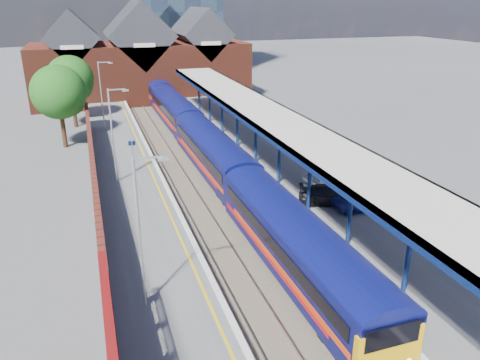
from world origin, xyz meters
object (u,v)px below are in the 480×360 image
object	(u,v)px
train	(191,127)
parked_car_silver	(330,177)
lamp_post_d	(102,91)
parked_car_dark	(331,195)
lamp_post_c	(114,130)
parked_car_blue	(363,200)
lamp_post_b	(142,225)
platform_sign	(133,151)

from	to	relation	value
train	parked_car_silver	xyz separation A→B (m)	(6.80, -15.71, -0.42)
lamp_post_d	parked_car_dark	distance (m)	28.13
parked_car_dark	lamp_post_c	bearing A→B (deg)	79.09
parked_car_silver	parked_car_blue	bearing A→B (deg)	161.01
train	parked_car_silver	world-z (taller)	train
train	parked_car_blue	xyz separation A→B (m)	(6.99, -19.97, -0.55)
lamp_post_b	parked_car_dark	size ratio (longest dim) A/B	1.66
parked_car_silver	parked_car_blue	distance (m)	4.27
train	platform_sign	xyz separation A→B (m)	(-6.49, -7.95, 0.57)
train	platform_sign	bearing A→B (deg)	-129.22
train	platform_sign	size ratio (longest dim) A/B	26.37
lamp_post_b	parked_car_silver	size ratio (longest dim) A/B	1.64
train	lamp_post_d	size ratio (longest dim) A/B	9.42
train	lamp_post_d	distance (m)	10.32
parked_car_silver	lamp_post_b	bearing A→B (deg)	103.48
parked_car_blue	lamp_post_c	bearing A→B (deg)	57.50
train	lamp_post_b	bearing A→B (deg)	-106.84
train	lamp_post_c	distance (m)	13.00
platform_sign	parked_car_silver	world-z (taller)	platform_sign
parked_car_dark	parked_car_blue	bearing A→B (deg)	-108.20
lamp_post_c	lamp_post_d	size ratio (longest dim) A/B	1.00
parked_car_silver	lamp_post_c	bearing A→B (deg)	47.09
parked_car_silver	parked_car_dark	size ratio (longest dim) A/B	1.02
parked_car_dark	parked_car_silver	bearing A→B (deg)	-4.87
lamp_post_c	lamp_post_d	bearing A→B (deg)	90.00
train	lamp_post_d	xyz separation A→B (m)	(-7.86, 6.05, 2.87)
lamp_post_d	parked_car_blue	size ratio (longest dim) A/B	1.71
lamp_post_c	lamp_post_d	distance (m)	16.00
train	parked_car_silver	distance (m)	17.12
lamp_post_c	parked_car_blue	distance (m)	18.23
lamp_post_c	platform_sign	world-z (taller)	lamp_post_c
lamp_post_b	parked_car_dark	xyz separation A→B (m)	(13.19, 7.39, -3.38)
lamp_post_b	lamp_post_c	bearing A→B (deg)	90.00
lamp_post_c	parked_car_silver	bearing A→B (deg)	-21.43
lamp_post_b	lamp_post_d	size ratio (longest dim) A/B	1.00
lamp_post_c	parked_car_silver	size ratio (longest dim) A/B	1.64
lamp_post_d	platform_sign	xyz separation A→B (m)	(1.36, -14.00, -2.30)
platform_sign	parked_car_silver	distance (m)	15.42
lamp_post_b	platform_sign	xyz separation A→B (m)	(1.36, 18.00, -2.30)
train	lamp_post_c	bearing A→B (deg)	-128.28
train	lamp_post_d	bearing A→B (deg)	142.42
lamp_post_b	parked_car_blue	size ratio (longest dim) A/B	1.71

